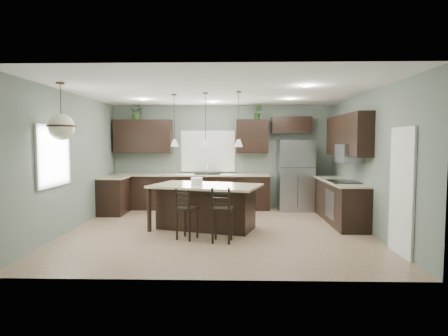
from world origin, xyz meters
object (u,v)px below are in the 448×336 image
bar_stool_right (222,215)px  kitchen_island (206,207)px  bar_stool_center (187,214)px  serving_dish (197,181)px  plant_back_left (137,112)px  refrigerator (295,175)px

bar_stool_right → kitchen_island: bearing=117.8°
bar_stool_center → bar_stool_right: (0.65, -0.19, 0.03)m
kitchen_island → serving_dish: (-0.19, 0.06, 0.53)m
serving_dish → bar_stool_center: bearing=-96.4°
plant_back_left → bar_stool_center: bearing=-61.9°
plant_back_left → refrigerator: bearing=-2.7°
kitchen_island → bar_stool_right: bearing=-52.9°
refrigerator → bar_stool_center: 3.97m
refrigerator → bar_stool_right: 3.76m
kitchen_island → bar_stool_right: size_ratio=2.14×
bar_stool_center → plant_back_left: 4.25m
kitchen_island → bar_stool_center: bearing=-92.8°
refrigerator → kitchen_island: refrigerator is taller
refrigerator → kitchen_island: (-2.20, -2.25, -0.46)m
serving_dish → bar_stool_right: 1.29m
bar_stool_center → plant_back_left: bearing=142.6°
kitchen_island → bar_stool_center: size_ratio=2.27×
bar_stool_center → bar_stool_right: size_ratio=0.94×
kitchen_island → bar_stool_right: (0.37, -1.00, 0.04)m
refrigerator → serving_dish: bearing=-137.5°
refrigerator → plant_back_left: 4.55m
serving_dish → plant_back_left: size_ratio=0.61×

